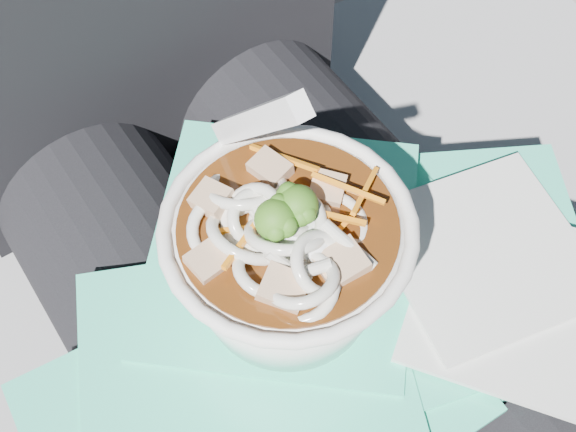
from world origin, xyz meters
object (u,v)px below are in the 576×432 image
plastic_bag (320,314)px  lap (322,350)px  person_body (255,239)px  stone_ledge (237,351)px  udon_bowl (287,253)px

plastic_bag → lap: bearing=35.9°
lap → plastic_bag: size_ratio=1.11×
person_body → plastic_bag: (-0.01, -0.10, 0.05)m
lap → person_body: bearing=90.0°
stone_ledge → person_body: 0.32m
stone_ledge → udon_bowl: (-0.02, -0.14, 0.43)m
udon_bowl → person_body: bearing=73.8°
stone_ledge → person_body: bearing=-90.0°
lap → person_body: size_ratio=0.49×
stone_ledge → udon_bowl: udon_bowl is taller
stone_ledge → lap: size_ratio=2.08×
person_body → plastic_bag: size_ratio=2.25×
lap → plastic_bag: bearing=-144.1°
stone_ledge → lap: (0.00, -0.15, 0.28)m
person_body → udon_bowl: bearing=-106.2°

